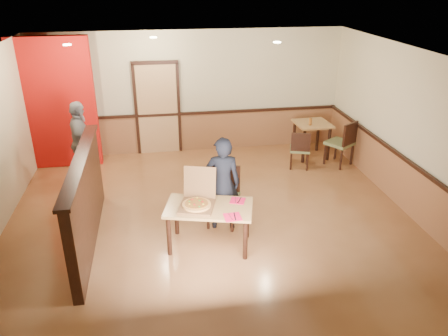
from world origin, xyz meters
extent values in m
plane|color=#A76C41|center=(0.00, 0.00, 0.00)|extent=(7.00, 7.00, 0.00)
plane|color=black|center=(0.00, 0.00, 2.80)|extent=(7.00, 7.00, 0.00)
plane|color=beige|center=(0.00, 3.50, 1.40)|extent=(7.00, 0.00, 7.00)
plane|color=beige|center=(3.50, 0.00, 1.40)|extent=(0.00, 7.00, 7.00)
cube|color=#915D3A|center=(0.00, 3.47, 0.45)|extent=(7.00, 0.04, 0.90)
cube|color=black|center=(0.00, 3.45, 0.92)|extent=(7.00, 0.06, 0.06)
cube|color=#915D3A|center=(3.47, 0.00, 0.45)|extent=(0.04, 7.00, 0.90)
cube|color=black|center=(3.45, 0.00, 0.92)|extent=(0.06, 7.00, 0.06)
cube|color=tan|center=(-0.80, 3.46, 1.05)|extent=(0.90, 0.06, 2.10)
cube|color=black|center=(-2.00, -0.20, 0.70)|extent=(0.14, 3.00, 1.40)
cube|color=black|center=(-2.00, -0.20, 1.42)|extent=(0.20, 3.10, 0.05)
cube|color=#B7110D|center=(-2.90, 3.00, 1.40)|extent=(1.60, 0.20, 2.78)
cylinder|color=beige|center=(-2.30, 1.80, 2.78)|extent=(0.14, 0.14, 0.02)
cylinder|color=beige|center=(-0.80, 2.50, 2.78)|extent=(0.14, 0.14, 0.02)
cylinder|color=beige|center=(1.40, 1.50, 2.78)|extent=(0.14, 0.14, 0.02)
cube|color=#AC7E48|center=(-0.15, -0.62, 0.68)|extent=(1.45, 1.05, 0.04)
cylinder|color=black|center=(-0.78, -0.76, 0.33)|extent=(0.07, 0.07, 0.66)
cylinder|color=black|center=(-0.63, -0.19, 0.33)|extent=(0.07, 0.07, 0.66)
cylinder|color=black|center=(0.33, -1.05, 0.33)|extent=(0.07, 0.07, 0.66)
cylinder|color=black|center=(0.48, -0.48, 0.33)|extent=(0.07, 0.07, 0.66)
cube|color=#646E40|center=(0.16, -0.01, 0.50)|extent=(0.65, 0.65, 0.06)
cube|color=black|center=(0.25, 0.19, 0.77)|extent=(0.45, 0.22, 0.48)
cylinder|color=black|center=(-0.11, -0.12, 0.22)|extent=(0.05, 0.05, 0.43)
cylinder|color=black|center=(0.05, 0.25, 0.22)|extent=(0.05, 0.05, 0.43)
cylinder|color=black|center=(0.27, -0.28, 0.22)|extent=(0.05, 0.05, 0.43)
cylinder|color=black|center=(0.43, 0.09, 0.22)|extent=(0.05, 0.05, 0.43)
cube|color=#646E40|center=(2.19, 2.07, 0.42)|extent=(0.53, 0.53, 0.06)
cube|color=black|center=(2.13, 1.88, 0.65)|extent=(0.40, 0.16, 0.40)
cylinder|color=black|center=(2.41, 2.18, 0.18)|extent=(0.04, 0.04, 0.37)
cylinder|color=black|center=(2.30, 1.85, 0.18)|extent=(0.04, 0.04, 0.37)
cylinder|color=black|center=(2.08, 2.29, 0.18)|extent=(0.04, 0.04, 0.37)
cylinder|color=black|center=(1.97, 1.96, 0.18)|extent=(0.04, 0.04, 0.37)
cube|color=#646E40|center=(3.09, 2.07, 0.51)|extent=(0.70, 0.70, 0.07)
cube|color=black|center=(3.22, 1.88, 0.78)|extent=(0.43, 0.30, 0.48)
cylinder|color=black|center=(3.15, 2.36, 0.22)|extent=(0.05, 0.05, 0.44)
cylinder|color=black|center=(3.38, 2.01, 0.22)|extent=(0.05, 0.05, 0.44)
cylinder|color=black|center=(2.80, 2.13, 0.22)|extent=(0.05, 0.05, 0.44)
cylinder|color=black|center=(3.03, 1.78, 0.22)|extent=(0.05, 0.05, 0.44)
cube|color=#AC7E48|center=(2.64, 2.62, 0.80)|extent=(0.80, 0.80, 0.04)
cylinder|color=black|center=(2.36, 2.30, 0.39)|extent=(0.07, 0.07, 0.78)
cylinder|color=black|center=(2.33, 2.90, 0.39)|extent=(0.07, 0.07, 0.78)
cylinder|color=black|center=(2.96, 2.34, 0.39)|extent=(0.07, 0.07, 0.78)
cylinder|color=black|center=(2.93, 2.94, 0.39)|extent=(0.07, 0.07, 0.78)
imported|color=black|center=(0.14, -0.09, 0.80)|extent=(0.63, 0.45, 1.60)
imported|color=gray|center=(-2.35, 2.05, 0.85)|extent=(0.49, 1.02, 1.69)
cube|color=brown|center=(-0.34, -0.62, 0.72)|extent=(0.62, 0.62, 0.04)
cube|color=brown|center=(-0.25, -0.34, 0.98)|extent=(0.51, 0.23, 0.49)
cylinder|color=#E7A854|center=(-0.34, -0.62, 0.75)|extent=(0.53, 0.53, 0.03)
cube|color=#E8103E|center=(0.15, -0.99, 0.70)|extent=(0.25, 0.25, 0.01)
cylinder|color=white|center=(0.12, -0.99, 0.71)|extent=(0.02, 0.21, 0.01)
cube|color=white|center=(0.18, -0.99, 0.71)|extent=(0.03, 0.22, 0.00)
cube|color=#E8103E|center=(0.31, -0.51, 0.70)|extent=(0.29, 0.29, 0.01)
cylinder|color=white|center=(0.28, -0.51, 0.71)|extent=(0.08, 0.18, 0.01)
cube|color=white|center=(0.34, -0.51, 0.71)|extent=(0.09, 0.20, 0.00)
cylinder|color=brown|center=(2.54, 2.49, 0.90)|extent=(0.06, 0.06, 0.16)
camera|label=1|loc=(-0.86, -6.36, 3.95)|focal=35.00mm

